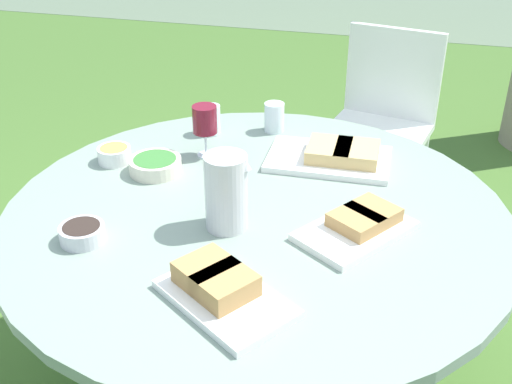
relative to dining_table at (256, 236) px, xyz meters
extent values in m
cylinder|color=#4C4C51|center=(0.00, 0.00, -0.27)|extent=(0.11, 0.11, 0.65)
cylinder|color=gray|center=(0.00, 0.00, 0.07)|extent=(1.46, 1.46, 0.03)
cube|color=white|center=(0.25, 1.20, -0.17)|extent=(0.52, 0.50, 0.04)
cube|color=white|center=(0.29, 1.39, 0.06)|extent=(0.44, 0.12, 0.42)
cylinder|color=white|center=(0.02, 1.06, -0.40)|extent=(0.03, 0.03, 0.43)
cylinder|color=white|center=(0.40, 0.98, -0.40)|extent=(0.03, 0.03, 0.43)
cylinder|color=white|center=(0.10, 1.42, -0.40)|extent=(0.03, 0.03, 0.43)
cylinder|color=white|center=(0.48, 1.34, -0.40)|extent=(0.03, 0.03, 0.43)
cylinder|color=silver|center=(-0.06, -0.10, 0.20)|extent=(0.12, 0.12, 0.22)
cone|color=silver|center=(0.00, -0.10, 0.29)|extent=(0.03, 0.03, 0.03)
cylinder|color=silver|center=(-0.25, 0.30, 0.09)|extent=(0.06, 0.06, 0.01)
cylinder|color=silver|center=(-0.25, 0.30, 0.13)|extent=(0.01, 0.01, 0.08)
cylinder|color=maroon|center=(-0.25, 0.30, 0.22)|extent=(0.08, 0.08, 0.09)
cube|color=white|center=(0.04, -0.42, 0.10)|extent=(0.37, 0.34, 0.02)
cube|color=#B2844C|center=(-0.02, -0.37, 0.14)|extent=(0.16, 0.17, 0.05)
cube|color=#B2844C|center=(0.04, -0.42, 0.14)|extent=(0.16, 0.17, 0.05)
cube|color=white|center=(0.29, -0.05, 0.10)|extent=(0.34, 0.37, 0.02)
cube|color=#B2844C|center=(0.33, 0.01, 0.13)|extent=(0.17, 0.16, 0.04)
cube|color=#B2844C|center=(0.29, -0.05, 0.13)|extent=(0.17, 0.16, 0.04)
cube|color=white|center=(0.15, 0.36, 0.10)|extent=(0.40, 0.26, 0.02)
cube|color=tan|center=(0.24, 0.36, 0.13)|extent=(0.14, 0.17, 0.04)
cube|color=tan|center=(0.15, 0.36, 0.13)|extent=(0.14, 0.17, 0.04)
cylinder|color=white|center=(-0.53, 0.18, 0.11)|extent=(0.11, 0.11, 0.05)
cylinder|color=#E0C147|center=(-0.53, 0.18, 0.13)|extent=(0.09, 0.09, 0.02)
cylinder|color=beige|center=(-0.37, 0.15, 0.11)|extent=(0.17, 0.17, 0.05)
cylinder|color=#387533|center=(-0.37, 0.15, 0.13)|extent=(0.14, 0.14, 0.02)
cylinder|color=silver|center=(-0.40, -0.27, 0.11)|extent=(0.12, 0.12, 0.04)
cylinder|color=#2D231E|center=(-0.40, -0.27, 0.12)|extent=(0.10, 0.10, 0.02)
cylinder|color=silver|center=(-0.29, 0.47, 0.14)|extent=(0.07, 0.07, 0.11)
cylinder|color=silver|center=(-0.08, 0.55, 0.14)|extent=(0.07, 0.07, 0.11)
camera|label=1|loc=(0.40, -1.52, 1.04)|focal=45.00mm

